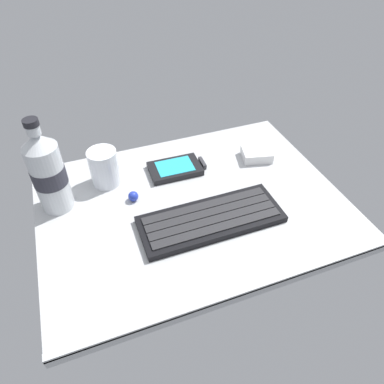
% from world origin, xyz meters
% --- Properties ---
extents(ground_plane, '(0.64, 0.48, 0.03)m').
position_xyz_m(ground_plane, '(0.00, -0.00, -0.01)').
color(ground_plane, '#B7BABC').
extents(keyboard, '(0.29, 0.11, 0.02)m').
position_xyz_m(keyboard, '(0.02, -0.07, 0.01)').
color(keyboard, black).
rests_on(keyboard, ground_plane).
extents(handheld_device, '(0.13, 0.08, 0.02)m').
position_xyz_m(handheld_device, '(0.01, 0.11, 0.01)').
color(handheld_device, black).
rests_on(handheld_device, ground_plane).
extents(juice_cup, '(0.06, 0.06, 0.09)m').
position_xyz_m(juice_cup, '(-0.16, 0.13, 0.04)').
color(juice_cup, silver).
rests_on(juice_cup, ground_plane).
extents(water_bottle, '(0.07, 0.07, 0.21)m').
position_xyz_m(water_bottle, '(-0.27, 0.09, 0.09)').
color(water_bottle, silver).
rests_on(water_bottle, ground_plane).
extents(charger_block, '(0.08, 0.07, 0.02)m').
position_xyz_m(charger_block, '(0.20, 0.09, 0.01)').
color(charger_block, white).
rests_on(charger_block, ground_plane).
extents(trackball_mouse, '(0.02, 0.02, 0.02)m').
position_xyz_m(trackball_mouse, '(-0.12, 0.05, 0.01)').
color(trackball_mouse, '#2338B2').
rests_on(trackball_mouse, ground_plane).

